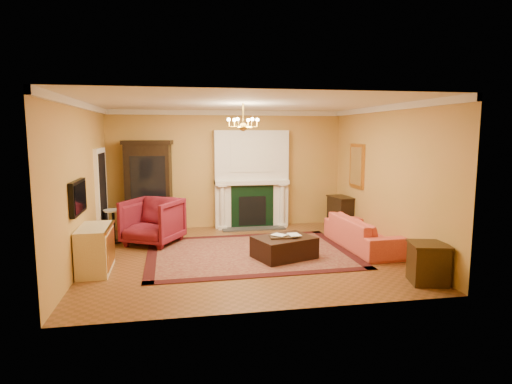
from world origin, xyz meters
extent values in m
cube|color=brown|center=(0.00, 0.00, -0.01)|extent=(6.00, 5.50, 0.02)
cube|color=silver|center=(0.00, 0.00, 3.01)|extent=(6.00, 5.50, 0.02)
cube|color=#C58B46|center=(0.00, 2.76, 1.50)|extent=(6.00, 0.02, 3.00)
cube|color=#C58B46|center=(0.00, -2.76, 1.50)|extent=(6.00, 0.02, 3.00)
cube|color=#C58B46|center=(-3.01, 0.00, 1.50)|extent=(0.02, 5.50, 3.00)
cube|color=#C58B46|center=(3.01, 0.00, 1.50)|extent=(0.02, 5.50, 3.00)
cube|color=silver|center=(0.60, 2.59, 1.25)|extent=(1.90, 0.32, 2.50)
cube|color=silver|center=(0.60, 2.42, 1.85)|extent=(1.10, 0.01, 0.80)
cube|color=#0E3218|center=(0.60, 2.42, 0.55)|extent=(1.10, 0.02, 1.10)
cube|color=black|center=(0.60, 2.42, 0.45)|extent=(0.70, 0.02, 0.75)
cube|color=#333333|center=(0.60, 2.30, 0.02)|extent=(1.60, 0.50, 0.04)
cube|color=silver|center=(0.60, 2.53, 1.18)|extent=(1.90, 0.44, 0.10)
cylinder|color=silver|center=(-0.18, 2.41, 0.59)|extent=(0.14, 0.14, 1.18)
cylinder|color=silver|center=(1.38, 2.41, 0.59)|extent=(0.14, 0.14, 1.18)
cube|color=silver|center=(0.00, 2.71, 2.94)|extent=(6.00, 0.08, 0.12)
cube|color=silver|center=(-2.96, 0.00, 2.94)|extent=(0.08, 5.50, 0.12)
cube|color=silver|center=(2.96, 0.00, 2.94)|extent=(0.08, 5.50, 0.12)
cube|color=white|center=(-2.96, 1.70, 1.05)|extent=(0.08, 1.05, 2.10)
cube|color=black|center=(-2.92, 1.70, 1.02)|extent=(0.02, 0.85, 1.95)
cube|color=black|center=(-2.95, -0.60, 1.35)|extent=(0.08, 0.95, 0.58)
cube|color=black|center=(-2.90, -0.60, 1.35)|extent=(0.01, 0.85, 0.48)
cube|color=gold|center=(2.97, 1.40, 1.65)|extent=(0.05, 0.76, 1.05)
cube|color=white|center=(2.94, 1.40, 1.65)|extent=(0.01, 0.62, 0.90)
cylinder|color=gold|center=(0.00, 0.00, 2.80)|extent=(0.03, 0.03, 0.40)
sphere|color=gold|center=(0.00, 0.00, 2.55)|extent=(0.16, 0.16, 0.16)
sphere|color=#FFE5B2|center=(0.28, 0.00, 2.69)|extent=(0.07, 0.07, 0.07)
sphere|color=#FFE5B2|center=(0.14, 0.24, 2.69)|extent=(0.07, 0.07, 0.07)
sphere|color=#FFE5B2|center=(-0.14, 0.24, 2.69)|extent=(0.07, 0.07, 0.07)
sphere|color=#FFE5B2|center=(-0.28, 0.00, 2.69)|extent=(0.07, 0.07, 0.07)
sphere|color=#FFE5B2|center=(-0.14, -0.24, 2.69)|extent=(0.07, 0.07, 0.07)
sphere|color=#FFE5B2|center=(0.14, -0.24, 2.69)|extent=(0.07, 0.07, 0.07)
cube|color=#420E11|center=(0.14, 0.13, 0.01)|extent=(4.16, 3.15, 0.02)
cube|color=black|center=(-1.97, 2.49, 1.08)|extent=(1.13, 0.62, 2.16)
imported|color=maroon|center=(-1.83, 1.23, 0.56)|extent=(1.43, 1.41, 1.11)
cylinder|color=black|center=(-2.70, 1.49, 0.02)|extent=(0.29, 0.29, 0.04)
cylinder|color=black|center=(-2.70, 1.49, 0.38)|extent=(0.06, 0.06, 0.67)
cylinder|color=white|center=(-2.70, 1.49, 0.74)|extent=(0.42, 0.42, 0.03)
cube|color=beige|center=(-2.73, -0.51, 0.40)|extent=(0.53, 1.09, 0.81)
imported|color=#D25A42|center=(2.59, 0.09, 0.44)|extent=(0.75, 2.27, 0.88)
cube|color=#31200D|center=(2.72, -2.11, 0.32)|extent=(0.66, 0.66, 0.63)
cube|color=black|center=(2.78, 1.85, 0.41)|extent=(0.52, 0.78, 0.81)
cube|color=black|center=(0.75, -0.35, 0.22)|extent=(1.31, 1.13, 0.41)
cube|color=black|center=(0.67, -0.36, 0.44)|extent=(0.44, 0.35, 0.03)
imported|color=gray|center=(0.57, -0.41, 0.59)|extent=(0.17, 0.15, 0.27)
imported|color=gray|center=(0.83, -0.39, 0.60)|extent=(0.22, 0.05, 0.29)
cylinder|color=gray|center=(0.08, 2.53, 1.28)|extent=(0.12, 0.12, 0.09)
cone|color=#0E3514|center=(0.08, 2.53, 1.50)|extent=(0.17, 0.17, 0.36)
cylinder|color=gray|center=(1.38, 2.53, 1.27)|extent=(0.10, 0.10, 0.08)
cone|color=#0E3514|center=(1.38, 2.53, 1.47)|extent=(0.15, 0.15, 0.31)
camera|label=1|loc=(-1.25, -8.24, 2.44)|focal=30.00mm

